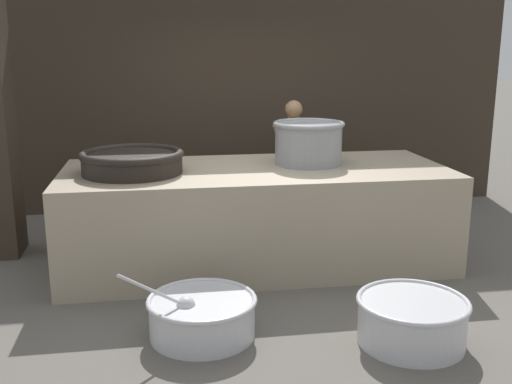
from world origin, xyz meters
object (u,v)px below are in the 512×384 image
(cook, at_px, (292,158))
(prep_bowl_vegetables, at_px, (202,315))
(giant_wok_near, at_px, (132,161))
(stock_pot, at_px, (308,142))
(prep_bowl_meat, at_px, (412,319))

(cook, height_order, prep_bowl_vegetables, cook)
(prep_bowl_vegetables, bearing_deg, cook, 65.08)
(giant_wok_near, height_order, prep_bowl_vegetables, giant_wok_near)
(prep_bowl_vegetables, bearing_deg, giant_wok_near, 109.84)
(stock_pot, bearing_deg, prep_bowl_vegetables, -126.33)
(giant_wok_near, height_order, prep_bowl_meat, giant_wok_near)
(stock_pot, relative_size, prep_bowl_meat, 0.88)
(prep_bowl_vegetables, distance_m, prep_bowl_meat, 1.53)
(stock_pot, relative_size, prep_bowl_vegetables, 0.72)
(giant_wok_near, bearing_deg, cook, 36.59)
(prep_bowl_vegetables, bearing_deg, stock_pot, 53.67)
(prep_bowl_meat, bearing_deg, cook, 93.55)
(stock_pot, xyz_separation_m, cook, (0.10, 1.16, -0.37))
(giant_wok_near, height_order, cook, cook)
(prep_bowl_vegetables, height_order, prep_bowl_meat, prep_bowl_vegetables)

